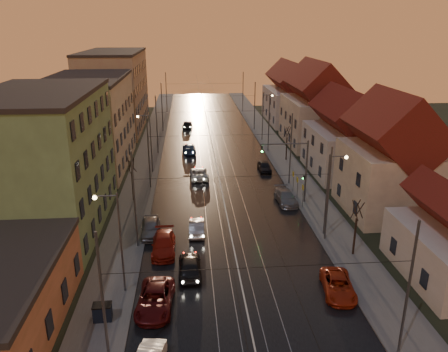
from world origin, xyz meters
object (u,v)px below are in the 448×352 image
object	(u,v)px
driving_car_1	(197,227)
driving_car_3	(189,148)
parked_right_2	(264,166)
parked_left_2	(164,244)
parked_right_1	(286,197)
driving_car_4	(187,124)
parked_left_1	(155,299)
street_lamp_3	(265,112)
street_lamp_1	(331,187)
parked_left_3	(151,227)
parked_right_0	(338,285)
driving_car_2	(199,173)
street_lamp_0	(116,234)
driving_car_0	(190,266)
dumpster	(103,313)
traffic_light_mast	(298,164)
street_lamp_2	(148,138)

from	to	relation	value
driving_car_1	driving_car_3	xyz separation A→B (m)	(-0.57, 28.04, 0.03)
parked_right_2	parked_left_2	bearing A→B (deg)	-121.35
driving_car_1	parked_right_1	size ratio (longest dim) A/B	0.85
driving_car_4	parked_left_1	size ratio (longest dim) A/B	0.84
street_lamp_3	parked_right_2	bearing A→B (deg)	-99.34
street_lamp_1	parked_left_3	world-z (taller)	street_lamp_1
parked_right_0	parked_right_1	distance (m)	17.48
street_lamp_3	driving_car_2	distance (m)	22.54
driving_car_1	parked_left_1	xyz separation A→B (m)	(-3.17, -11.43, 0.06)
street_lamp_0	parked_right_0	distance (m)	16.75
driving_car_0	driving_car_2	bearing A→B (deg)	-94.31
parked_left_2	parked_right_1	bearing A→B (deg)	37.18
parked_left_2	driving_car_3	bearing A→B (deg)	85.06
parked_right_0	parked_right_2	bearing A→B (deg)	99.12
driving_car_2	dumpster	bearing A→B (deg)	72.68
street_lamp_1	parked_right_2	distance (m)	20.04
traffic_light_mast	driving_car_1	bearing A→B (deg)	-149.20
parked_right_0	dumpster	bearing A→B (deg)	-165.66
parked_right_1	driving_car_2	bearing A→B (deg)	133.39
driving_car_1	parked_right_1	xyz separation A→B (m)	(10.11, 6.77, 0.03)
street_lamp_1	driving_car_0	size ratio (longest dim) A/B	1.79
street_lamp_3	traffic_light_mast	size ratio (longest dim) A/B	1.11
driving_car_1	parked_left_1	world-z (taller)	parked_left_1
driving_car_3	street_lamp_3	bearing A→B (deg)	-156.15
driving_car_0	driving_car_3	xyz separation A→B (m)	(0.13, 35.24, -0.06)
street_lamp_1	parked_right_1	bearing A→B (deg)	105.36
street_lamp_1	parked_left_3	distance (m)	17.26
parked_left_1	driving_car_1	bearing A→B (deg)	78.17
driving_car_2	parked_left_3	bearing A→B (deg)	69.29
street_lamp_0	parked_right_0	xyz separation A→B (m)	(16.14, -1.40, -4.23)
driving_car_1	parked_left_3	distance (m)	4.38
street_lamp_2	driving_car_2	distance (m)	8.27
parked_right_0	driving_car_1	bearing A→B (deg)	141.58
traffic_light_mast	street_lamp_0	bearing A→B (deg)	-136.90
driving_car_4	parked_left_1	world-z (taller)	driving_car_4
street_lamp_2	dumpster	size ratio (longest dim) A/B	6.67
driving_car_4	street_lamp_1	bearing A→B (deg)	110.74
street_lamp_1	driving_car_0	bearing A→B (deg)	-155.67
driving_car_2	parked_left_1	world-z (taller)	parked_left_1
street_lamp_3	parked_right_0	distance (m)	45.64
driving_car_0	parked_right_2	xyz separation A→B (m)	(10.30, 25.29, -0.09)
driving_car_3	parked_left_2	distance (m)	31.49
dumpster	parked_left_3	bearing A→B (deg)	77.52
driving_car_0	driving_car_4	bearing A→B (deg)	-90.81
street_lamp_1	dumpster	world-z (taller)	street_lamp_1
driving_car_2	parked_left_3	xyz separation A→B (m)	(-5.02, -15.79, 0.10)
driving_car_4	parked_right_0	xyz separation A→B (m)	(11.10, -56.01, -0.09)
driving_car_1	parked_left_3	xyz separation A→B (m)	(-4.37, 0.08, 0.10)
driving_car_4	parked_right_1	distance (m)	40.06
driving_car_4	street_lamp_2	bearing A→B (deg)	84.23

